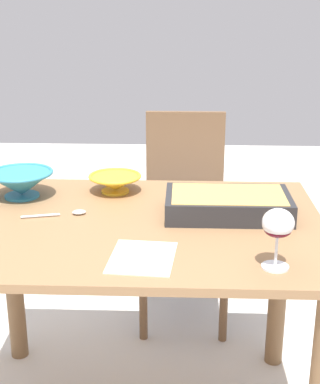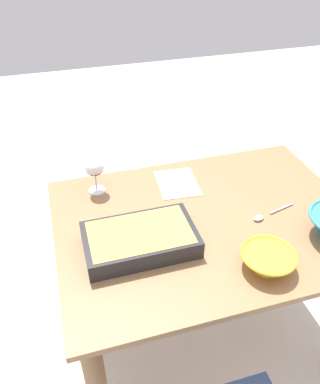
% 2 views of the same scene
% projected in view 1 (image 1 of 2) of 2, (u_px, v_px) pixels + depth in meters
% --- Properties ---
extents(dining_table, '(1.18, 0.86, 0.75)m').
position_uv_depth(dining_table, '(137.00, 264.00, 1.85)').
color(dining_table, olive).
rests_on(dining_table, ground_plane).
extents(chair, '(0.38, 0.44, 0.93)m').
position_uv_depth(chair, '(184.00, 209.00, 2.63)').
color(chair, '#334772').
rests_on(chair, ground_plane).
extents(wine_glass, '(0.08, 0.08, 0.16)m').
position_uv_depth(wine_glass, '(278.00, 227.00, 1.46)').
color(wine_glass, white).
rests_on(wine_glass, dining_table).
extents(casserole_dish, '(0.40, 0.23, 0.07)m').
position_uv_depth(casserole_dish, '(228.00, 203.00, 1.85)').
color(casserole_dish, '#262628').
rests_on(casserole_dish, dining_table).
extents(mixing_bowl, '(0.19, 0.19, 0.07)m').
position_uv_depth(mixing_bowl, '(115.00, 182.00, 2.07)').
color(mixing_bowl, yellow).
rests_on(mixing_bowl, dining_table).
extents(small_bowl, '(0.23, 0.23, 0.09)m').
position_uv_depth(small_bowl, '(21.00, 183.00, 2.01)').
color(small_bowl, teal).
rests_on(small_bowl, dining_table).
extents(serving_spoon, '(0.20, 0.07, 0.01)m').
position_uv_depth(serving_spoon, '(68.00, 213.00, 1.86)').
color(serving_spoon, silver).
rests_on(serving_spoon, dining_table).
extents(napkin, '(0.19, 0.23, 0.00)m').
position_uv_depth(napkin, '(142.00, 257.00, 1.55)').
color(napkin, beige).
rests_on(napkin, dining_table).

